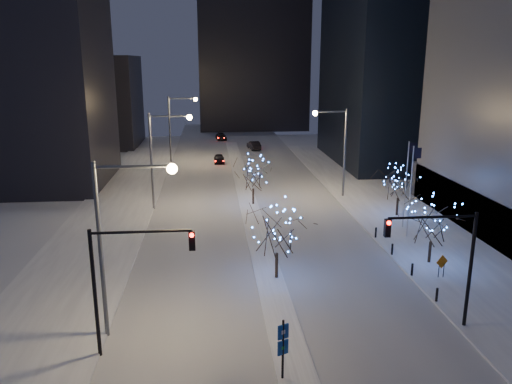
{
  "coord_description": "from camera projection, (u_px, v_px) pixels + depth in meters",
  "views": [
    {
      "loc": [
        -3.97,
        -23.87,
        14.99
      ],
      "look_at": [
        -0.45,
        14.09,
        5.0
      ],
      "focal_mm": 35.0,
      "sensor_mm": 36.0,
      "label": 1
    }
  ],
  "objects": [
    {
      "name": "horizon_block",
      "position": [
        252.0,
        34.0,
        110.98
      ],
      "size": [
        24.0,
        14.0,
        42.0
      ],
      "primitive_type": "cube",
      "color": "black",
      "rests_on": "ground"
    },
    {
      "name": "street_lamp_w_mid",
      "position": [
        161.0,
        148.0,
        50.71
      ],
      "size": [
        4.4,
        0.56,
        10.0
      ],
      "color": "#595E66",
      "rests_on": "ground"
    },
    {
      "name": "road",
      "position": [
        244.0,
        188.0,
        60.86
      ],
      "size": [
        20.0,
        130.0,
        0.02
      ],
      "primitive_type": "cube",
      "color": "silver",
      "rests_on": "ground"
    },
    {
      "name": "ground",
      "position": [
        288.0,
        346.0,
        27.15
      ],
      "size": [
        160.0,
        160.0,
        0.0
      ],
      "primitive_type": "plane",
      "color": "silver",
      "rests_on": "ground"
    },
    {
      "name": "holiday_tree_plaza_near",
      "position": [
        433.0,
        222.0,
        37.3
      ],
      "size": [
        4.57,
        4.57,
        5.13
      ],
      "color": "black",
      "rests_on": "east_sidewalk"
    },
    {
      "name": "median",
      "position": [
        247.0,
        199.0,
        56.03
      ],
      "size": [
        2.0,
        80.0,
        0.15
      ],
      "primitive_type": "cube",
      "color": "white",
      "rests_on": "ground"
    },
    {
      "name": "filler_west_far",
      "position": [
        87.0,
        101.0,
        90.22
      ],
      "size": [
        18.0,
        16.0,
        16.0
      ],
      "primitive_type": "cube",
      "color": "black",
      "rests_on": "ground"
    },
    {
      "name": "wayfinding_sign",
      "position": [
        283.0,
        344.0,
        23.68
      ],
      "size": [
        0.55,
        0.3,
        3.25
      ],
      "rotation": [
        0.0,
        0.0,
        0.42
      ],
      "color": "black",
      "rests_on": "ground"
    },
    {
      "name": "flagpoles",
      "position": [
        409.0,
        181.0,
        43.74
      ],
      "size": [
        1.35,
        2.6,
        8.0
      ],
      "color": "silver",
      "rests_on": "east_sidewalk"
    },
    {
      "name": "street_lamp_w_far",
      "position": [
        176.0,
        120.0,
        74.79
      ],
      "size": [
        4.4,
        0.56,
        10.0
      ],
      "color": "#595E66",
      "rests_on": "ground"
    },
    {
      "name": "traffic_signal_east",
      "position": [
        446.0,
        252.0,
        27.7
      ],
      "size": [
        5.26,
        0.43,
        7.0
      ],
      "color": "black",
      "rests_on": "ground"
    },
    {
      "name": "car_near",
      "position": [
        219.0,
        159.0,
        75.86
      ],
      "size": [
        1.62,
        3.91,
        1.32
      ],
      "primitive_type": "imported",
      "rotation": [
        0.0,
        0.0,
        0.01
      ],
      "color": "black",
      "rests_on": "ground"
    },
    {
      "name": "car_far",
      "position": [
        221.0,
        137.0,
        98.32
      ],
      "size": [
        2.34,
        4.73,
        1.32
      ],
      "primitive_type": "imported",
      "rotation": [
        0.0,
        0.0,
        0.11
      ],
      "color": "black",
      "rests_on": "ground"
    },
    {
      "name": "west_sidewalk",
      "position": [
        101.0,
        232.0,
        45.14
      ],
      "size": [
        8.0,
        90.0,
        0.15
      ],
      "primitive_type": "cube",
      "color": "white",
      "rests_on": "ground"
    },
    {
      "name": "holiday_tree_plaza_far",
      "position": [
        399.0,
        183.0,
        48.98
      ],
      "size": [
        4.29,
        4.29,
        5.15
      ],
      "color": "black",
      "rests_on": "east_sidewalk"
    },
    {
      "name": "car_mid",
      "position": [
        254.0,
        145.0,
        87.52
      ],
      "size": [
        2.29,
        4.71,
        1.49
      ],
      "primitive_type": "imported",
      "rotation": [
        0.0,
        0.0,
        3.3
      ],
      "color": "black",
      "rests_on": "ground"
    },
    {
      "name": "filler_west_near",
      "position": [
        9.0,
        87.0,
        60.13
      ],
      "size": [
        22.0,
        18.0,
        24.0
      ],
      "primitive_type": "cube",
      "color": "black",
      "rests_on": "ground"
    },
    {
      "name": "east_sidewalk",
      "position": [
        411.0,
        222.0,
        47.74
      ],
      "size": [
        10.0,
        90.0,
        0.15
      ],
      "primitive_type": "cube",
      "color": "white",
      "rests_on": "ground"
    },
    {
      "name": "holiday_tree_median_near",
      "position": [
        277.0,
        230.0,
        34.52
      ],
      "size": [
        6.08,
        6.08,
        5.68
      ],
      "color": "black",
      "rests_on": "median"
    },
    {
      "name": "holiday_tree_median_far",
      "position": [
        253.0,
        175.0,
        52.89
      ],
      "size": [
        4.69,
        4.69,
        5.0
      ],
      "color": "black",
      "rests_on": "median"
    },
    {
      "name": "construction_sign",
      "position": [
        442.0,
        264.0,
        35.17
      ],
      "size": [
        0.99,
        0.34,
        1.69
      ],
      "rotation": [
        0.0,
        0.0,
        0.3
      ],
      "color": "black",
      "rests_on": "east_sidewalk"
    },
    {
      "name": "street_lamp_east",
      "position": [
        337.0,
        141.0,
        55.31
      ],
      "size": [
        3.9,
        0.56,
        10.0
      ],
      "color": "#595E66",
      "rests_on": "ground"
    },
    {
      "name": "street_lamp_w_near",
      "position": [
        119.0,
        226.0,
        26.63
      ],
      "size": [
        4.4,
        0.56,
        10.0
      ],
      "color": "#595E66",
      "rests_on": "ground"
    },
    {
      "name": "bollards",
      "position": [
        402.0,
        259.0,
        37.54
      ],
      "size": [
        0.16,
        12.16,
        0.9
      ],
      "color": "black",
      "rests_on": "east_sidewalk"
    },
    {
      "name": "traffic_signal_west",
      "position": [
        124.0,
        271.0,
        25.18
      ],
      "size": [
        5.26,
        0.43,
        7.0
      ],
      "color": "black",
      "rests_on": "ground"
    }
  ]
}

